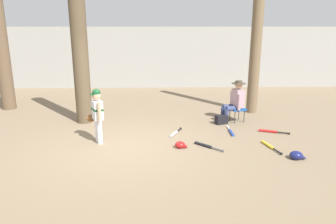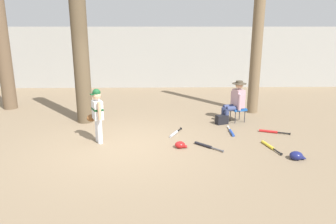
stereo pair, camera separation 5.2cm
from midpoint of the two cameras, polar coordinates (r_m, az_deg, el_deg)
name	(u,v)px [view 2 (the right image)]	position (r m, az deg, el deg)	size (l,w,h in m)	color
ground_plane	(123,147)	(7.40, -7.99, -6.27)	(60.00, 60.00, 0.00)	#7F6B51
concrete_back_wall	(141,57)	(14.38, -4.80, 9.79)	(18.00, 0.36, 2.67)	#9E9E99
tree_near_player	(81,52)	(9.16, -15.34, 10.34)	(0.68, 0.68, 4.67)	brown
tree_behind_spectator	(257,42)	(10.26, 15.93, 12.15)	(0.57, 0.57, 5.09)	brown
young_ballplayer	(97,112)	(7.58, -12.51, -0.03)	(0.48, 0.54, 1.31)	white
folding_stool	(238,109)	(9.36, 12.66, 0.46)	(0.49, 0.49, 0.41)	#194C9E
seated_spectator	(235,100)	(9.25, 12.22, 2.07)	(0.68, 0.53, 1.20)	navy
handbag_beside_stool	(222,120)	(9.09, 9.87, -1.36)	(0.34, 0.18, 0.26)	black
tree_far_left	(0,29)	(11.64, -27.94, 13.05)	(0.65, 0.65, 5.84)	brown
bat_yellow_trainer	(269,146)	(7.66, 18.00, -5.85)	(0.23, 0.80, 0.07)	yellow
bat_aluminum_silver	(175,133)	(8.12, 1.40, -3.87)	(0.36, 0.67, 0.07)	#B7BCC6
bat_red_barrel	(271,132)	(8.69, 18.24, -3.38)	(0.74, 0.35, 0.07)	red
bat_blue_youth	(231,132)	(8.39, 11.54, -3.56)	(0.07, 0.75, 0.07)	#2347AD
bat_black_composite	(205,146)	(7.37, 6.97, -6.05)	(0.60, 0.60, 0.07)	black
batting_helmet_navy	(296,156)	(7.18, 22.37, -7.32)	(0.32, 0.25, 0.19)	navy
batting_helmet_red	(180,145)	(7.26, 2.40, -5.96)	(0.28, 0.22, 0.16)	#A81919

